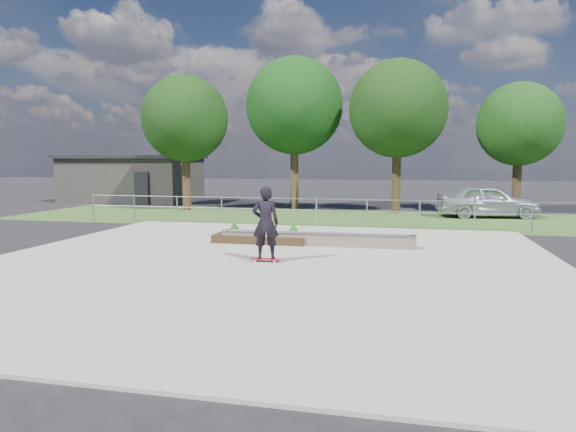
# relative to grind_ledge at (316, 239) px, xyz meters

# --- Properties ---
(ground) EXTENTS (120.00, 120.00, 0.00)m
(ground) POSITION_rel_grind_ledge_xyz_m (-0.79, -2.81, -0.26)
(ground) COLOR black
(ground) RESTS_ON ground
(grass_verge) EXTENTS (30.00, 8.00, 0.02)m
(grass_verge) POSITION_rel_grind_ledge_xyz_m (-0.79, 8.19, -0.25)
(grass_verge) COLOR #325321
(grass_verge) RESTS_ON ground
(concrete_slab) EXTENTS (15.00, 15.00, 0.06)m
(concrete_slab) POSITION_rel_grind_ledge_xyz_m (-0.79, -2.81, -0.23)
(concrete_slab) COLOR #9A9689
(concrete_slab) RESTS_ON ground
(fence) EXTENTS (20.06, 0.06, 1.20)m
(fence) POSITION_rel_grind_ledge_xyz_m (-0.79, 4.69, 0.51)
(fence) COLOR #94979C
(fence) RESTS_ON ground
(building) EXTENTS (8.40, 5.40, 3.00)m
(building) POSITION_rel_grind_ledge_xyz_m (-14.79, 15.19, 1.25)
(building) COLOR #2C2A27
(building) RESTS_ON ground
(tree_far_left) EXTENTS (4.55, 4.55, 7.15)m
(tree_far_left) POSITION_rel_grind_ledge_xyz_m (-8.79, 10.19, 4.59)
(tree_far_left) COLOR #382216
(tree_far_left) RESTS_ON ground
(tree_mid_left) EXTENTS (5.25, 5.25, 8.25)m
(tree_mid_left) POSITION_rel_grind_ledge_xyz_m (-3.29, 12.19, 5.34)
(tree_mid_left) COLOR #382616
(tree_mid_left) RESTS_ON ground
(tree_mid_right) EXTENTS (4.90, 4.90, 7.70)m
(tree_mid_right) POSITION_rel_grind_ledge_xyz_m (2.21, 11.19, 4.97)
(tree_mid_right) COLOR #302213
(tree_mid_right) RESTS_ON ground
(tree_far_right) EXTENTS (4.20, 4.20, 6.60)m
(tree_far_right) POSITION_rel_grind_ledge_xyz_m (8.21, 12.69, 4.21)
(tree_far_right) COLOR #2E2112
(tree_far_right) RESTS_ON ground
(grind_ledge) EXTENTS (6.00, 0.44, 0.43)m
(grind_ledge) POSITION_rel_grind_ledge_xyz_m (0.00, 0.00, 0.00)
(grind_ledge) COLOR brown
(grind_ledge) RESTS_ON concrete_slab
(planter_bed) EXTENTS (3.00, 1.20, 0.61)m
(planter_bed) POSITION_rel_grind_ledge_xyz_m (-1.83, 0.36, -0.02)
(planter_bed) COLOR black
(planter_bed) RESTS_ON concrete_slab
(skateboarder) EXTENTS (0.80, 0.58, 1.96)m
(skateboarder) POSITION_rel_grind_ledge_xyz_m (-0.84, -2.81, 0.81)
(skateboarder) COLOR white
(skateboarder) RESTS_ON concrete_slab
(parked_car) EXTENTS (4.76, 2.41, 1.56)m
(parked_car) POSITION_rel_grind_ledge_xyz_m (6.44, 10.02, 0.51)
(parked_car) COLOR #AFB3B9
(parked_car) RESTS_ON ground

